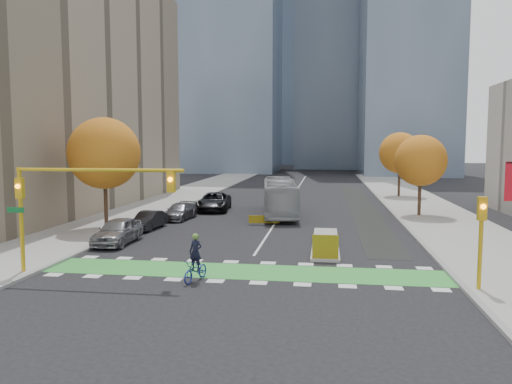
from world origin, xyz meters
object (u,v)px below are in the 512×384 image
(cyclist, at_px, (196,265))
(parked_car_a, at_px, (118,231))
(bus, at_px, (280,197))
(parked_car_d, at_px, (214,202))
(traffic_signal_east, at_px, (481,229))
(tree_west, at_px, (104,153))
(traffic_signal_west, at_px, (70,192))
(hazard_board, at_px, (325,247))
(tree_east_far, at_px, (400,153))
(parked_car_b, at_px, (148,220))
(parked_car_c, at_px, (180,211))
(tree_east_near, at_px, (421,161))

(cyclist, xyz_separation_m, parked_car_a, (-7.10, 7.65, 0.08))
(bus, relative_size, parked_car_d, 1.91)
(cyclist, height_order, parked_car_a, cyclist)
(traffic_signal_east, bearing_deg, tree_west, 150.93)
(traffic_signal_east, relative_size, parked_car_d, 0.67)
(traffic_signal_west, height_order, cyclist, traffic_signal_west)
(cyclist, bearing_deg, hazard_board, 54.21)
(traffic_signal_east, height_order, parked_car_d, traffic_signal_east)
(tree_east_far, relative_size, parked_car_b, 1.89)
(hazard_board, relative_size, bus, 0.12)
(cyclist, height_order, bus, bus)
(tree_west, distance_m, cyclist, 16.79)
(tree_west, distance_m, traffic_signal_east, 25.90)
(tree_east_far, bearing_deg, parked_car_a, -124.87)
(tree_west, relative_size, traffic_signal_west, 0.96)
(cyclist, xyz_separation_m, parked_car_c, (-6.22, 18.12, -0.07))
(parked_car_b, bearing_deg, tree_east_far, 54.18)
(traffic_signal_west, bearing_deg, hazard_board, 21.55)
(hazard_board, distance_m, tree_east_near, 19.93)
(tree_east_near, bearing_deg, tree_west, -157.38)
(traffic_signal_east, bearing_deg, bus, 115.83)
(tree_west, height_order, parked_car_c, tree_west)
(traffic_signal_west, relative_size, bus, 0.73)
(bus, bearing_deg, tree_east_near, -3.89)
(hazard_board, distance_m, traffic_signal_west, 13.23)
(tree_east_near, xyz_separation_m, parked_car_b, (-21.00, -9.38, -4.20))
(hazard_board, distance_m, parked_car_d, 21.92)
(hazard_board, distance_m, bus, 17.59)
(tree_west, relative_size, parked_car_b, 2.03)
(traffic_signal_east, distance_m, bus, 24.25)
(tree_east_far, height_order, traffic_signal_east, tree_east_far)
(traffic_signal_west, relative_size, parked_car_d, 1.40)
(tree_east_near, bearing_deg, parked_car_a, -144.73)
(tree_east_far, xyz_separation_m, traffic_signal_west, (-20.43, -38.51, -1.21))
(tree_west, bearing_deg, traffic_signal_west, -71.98)
(parked_car_c, bearing_deg, parked_car_b, -94.47)
(parked_car_c, height_order, parked_car_d, parked_car_d)
(tree_west, bearing_deg, cyclist, -51.06)
(traffic_signal_east, bearing_deg, hazard_board, 144.08)
(tree_west, bearing_deg, parked_car_c, 55.36)
(parked_car_a, bearing_deg, parked_car_c, 84.82)
(parked_car_a, relative_size, parked_car_d, 0.79)
(tree_east_near, relative_size, traffic_signal_west, 0.83)
(tree_east_far, distance_m, traffic_signal_west, 43.61)
(tree_east_far, xyz_separation_m, parked_car_c, (-20.62, -20.38, -4.57))
(parked_car_b, bearing_deg, tree_west, -163.94)
(hazard_board, height_order, traffic_signal_west, traffic_signal_west)
(tree_east_far, bearing_deg, parked_car_d, -142.54)
(tree_east_far, height_order, parked_car_d, tree_east_far)
(tree_east_far, bearing_deg, traffic_signal_west, -117.95)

